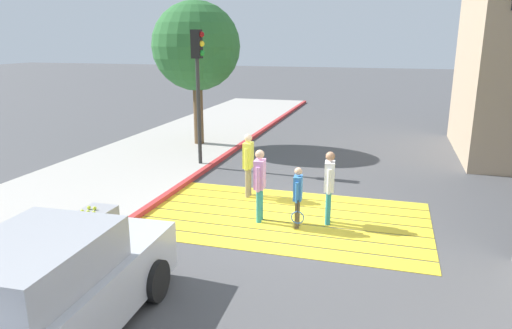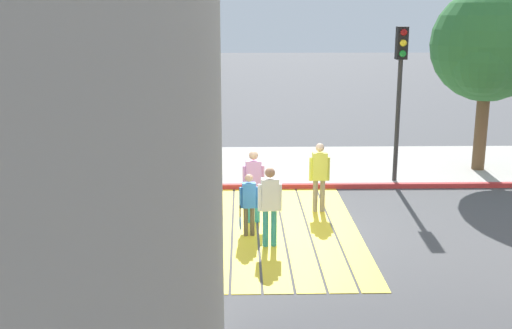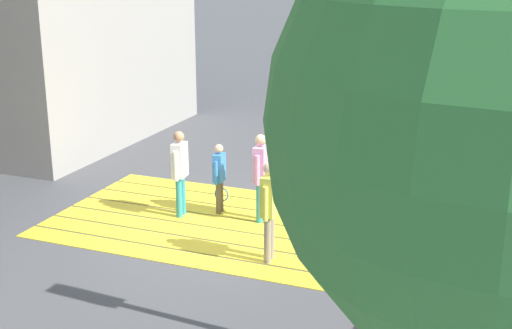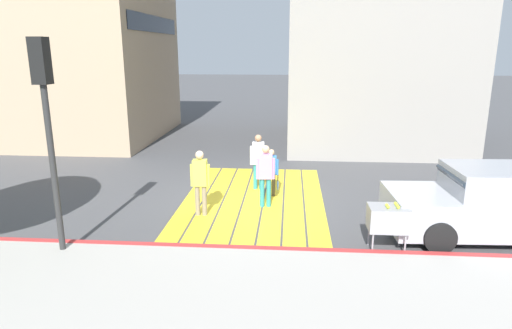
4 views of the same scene
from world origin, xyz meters
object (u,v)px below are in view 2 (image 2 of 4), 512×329
Objects in this scene: car_parked_near_curb at (48,175)px; pedestrian_adult_lead at (270,201)px; traffic_light_corner at (400,73)px; pedestrian_adult_trailing at (254,181)px; pedestrian_adult_side at (319,172)px; pedestrian_child_with_racket at (249,201)px; street_tree at (488,48)px; tennis_ball_cart at (150,167)px.

pedestrian_adult_lead is (2.98, 5.28, 0.22)m from car_parked_near_curb.
car_parked_near_curb is 9.34m from traffic_light_corner.
pedestrian_adult_side is at bearing 115.65° from pedestrian_adult_trailing.
traffic_light_corner is 3.14× the size of pedestrian_child_with_racket.
traffic_light_corner reaches higher than pedestrian_child_with_racket.
pedestrian_adult_trailing is (3.07, -3.92, -2.08)m from traffic_light_corner.
pedestrian_adult_lead is 0.76m from pedestrian_child_with_racket.
pedestrian_adult_lead reaches higher than pedestrian_child_with_racket.
street_tree is at bearing 131.93° from pedestrian_adult_lead.
car_parked_near_curb is at bearing -106.65° from pedestrian_adult_trailing.
car_parked_near_curb is 2.52m from tennis_ball_cart.
street_tree reaches higher than pedestrian_adult_side.
car_parked_near_curb is 0.82× the size of street_tree.
pedestrian_adult_trailing is 1.00× the size of pedestrian_adult_side.
pedestrian_child_with_racket is at bearing -145.46° from pedestrian_adult_lead.
tennis_ball_cart is at bearing -84.09° from traffic_light_corner.
street_tree is 6.68m from pedestrian_adult_side.
pedestrian_child_with_racket is (-0.61, -0.42, -0.19)m from pedestrian_adult_lead.
pedestrian_adult_lead is at bearing 34.54° from pedestrian_child_with_racket.
pedestrian_child_with_racket is (0.88, -0.12, -0.20)m from pedestrian_adult_trailing.
pedestrian_adult_trailing is 1.22× the size of pedestrian_child_with_racket.
pedestrian_child_with_racket is (2.37, 4.87, 0.03)m from car_parked_near_curb.
traffic_light_corner is 2.98m from street_tree.
tennis_ball_cart is at bearing -142.95° from pedestrian_adult_lead.
pedestrian_adult_lead is (4.56, -3.63, -2.08)m from traffic_light_corner.
traffic_light_corner is 0.80× the size of street_tree.
traffic_light_corner is at bearing 95.91° from tennis_ball_cart.
street_tree is 8.28m from pedestrian_adult_trailing.
tennis_ball_cart is 0.61× the size of pedestrian_adult_side.
tennis_ball_cart is at bearing -78.97° from street_tree.
traffic_light_corner is at bearing -67.38° from street_tree.
pedestrian_adult_trailing is at bearing -51.94° from traffic_light_corner.
pedestrian_adult_lead is at bearing 11.30° from pedestrian_adult_trailing.
pedestrian_adult_side is (3.45, -5.07, -2.67)m from street_tree.
traffic_light_corner is at bearing 128.06° from pedestrian_adult_trailing.
car_parked_near_curb reaches higher than tennis_ball_cart.
street_tree is at bearing 124.25° from pedestrian_adult_side.
traffic_light_corner is 2.57× the size of pedestrian_adult_trailing.
street_tree is 3.22× the size of pedestrian_adult_trailing.
tennis_ball_cart is 0.62× the size of pedestrian_adult_lead.
pedestrian_adult_side is at bearing 134.14° from pedestrian_child_with_racket.
street_tree is at bearing 101.03° from tennis_ball_cart.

